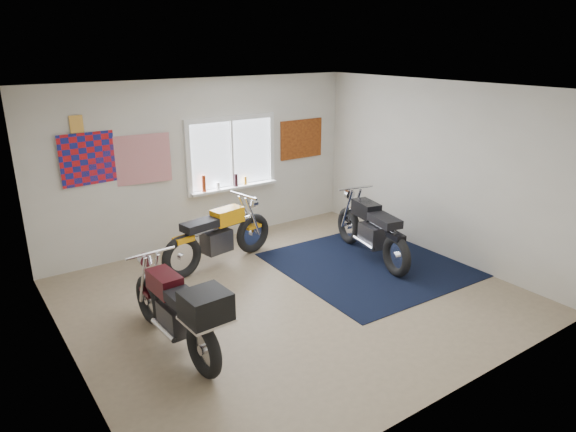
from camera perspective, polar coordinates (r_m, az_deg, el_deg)
ground at (r=6.93m, az=0.50°, el=-8.92°), size 5.50×5.50×0.00m
room_shell at (r=6.34m, az=0.54°, el=4.33°), size 5.50×5.50×5.50m
navy_rug at (r=7.94m, az=8.93°, el=-5.36°), size 2.57×2.67×0.01m
window_assembly at (r=8.70m, az=-6.24°, el=6.37°), size 1.66×0.17×1.26m
oil_bottles at (r=8.60m, az=-7.52°, el=3.72°), size 0.84×0.07×0.28m
flag_display at (r=7.74m, az=-22.46°, el=9.42°), size 1.60×0.10×1.17m
triumph_poster at (r=9.44m, az=1.49°, el=8.56°), size 0.90×0.03×0.70m
yellow_triumph at (r=7.78m, az=-7.72°, el=-2.32°), size 1.99×0.64×1.01m
black_chrome_bike at (r=8.03m, az=9.25°, el=-1.66°), size 0.68×2.00×1.03m
maroon_tourer at (r=5.66m, az=-11.97°, el=-10.29°), size 0.59×1.94×0.98m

